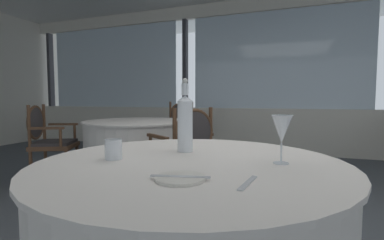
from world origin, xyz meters
The scene contains 12 objects.
ground_plane centered at (0.00, 0.00, 0.00)m, with size 15.12×15.12×0.00m, color #4C5156.
window_wall_far centered at (0.00, 3.52, 1.16)m, with size 11.63×0.14×2.92m.
side_plate centered at (-0.02, -1.15, 0.76)m, with size 0.17×0.17×0.01m, color silver.
butter_knife centered at (-0.02, -1.15, 0.77)m, with size 0.20×0.02×0.00m, color silver.
dinner_fork centered at (0.19, -1.12, 0.76)m, with size 0.17×0.02×0.00m, color silver.
water_bottle centered at (-0.20, -0.68, 0.91)m, with size 0.08×0.08×0.37m.
wine_glass centered at (0.28, -0.79, 0.90)m, with size 0.09×0.09×0.20m.
water_tumbler centered at (-0.43, -0.96, 0.80)m, with size 0.08×0.08×0.09m, color white.
background_table_0 centered at (-1.52, 1.05, 0.38)m, with size 1.34×1.34×0.76m.
dining_chair_0_0 centered at (-0.62, 0.43, 0.56)m, with size 0.64×0.66×0.95m.
dining_chair_0_1 centered at (-1.43, 2.15, 0.57)m, with size 0.56×0.50×0.99m.
dining_chair_0_2 centered at (-2.51, 0.59, 0.57)m, with size 0.61×0.64×0.96m.
Camera 1 is at (0.33, -2.00, 1.03)m, focal length 26.22 mm.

